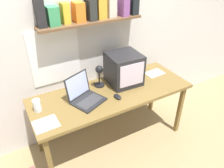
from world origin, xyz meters
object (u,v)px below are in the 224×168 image
at_px(loose_paper_near_monitor, 155,73).
at_px(desk_lamp, 99,74).
at_px(laptop, 84,94).
at_px(corner_desk, 112,96).
at_px(computer_mouse, 118,97).
at_px(open_notebook, 46,124).
at_px(crt_monitor, 124,69).
at_px(juice_glass, 37,106).

bearing_deg(loose_paper_near_monitor, desk_lamp, 175.76).
distance_m(laptop, loose_paper_near_monitor, 1.00).
relative_size(corner_desk, computer_mouse, 15.91).
distance_m(laptop, desk_lamp, 0.30).
xyz_separation_m(corner_desk, open_notebook, (-0.77, -0.16, 0.06)).
bearing_deg(desk_lamp, crt_monitor, 14.51).
relative_size(desk_lamp, loose_paper_near_monitor, 1.18).
distance_m(juice_glass, loose_paper_near_monitor, 1.45).
bearing_deg(crt_monitor, corner_desk, -150.36).
bearing_deg(desk_lamp, corner_desk, -40.64).
height_order(corner_desk, desk_lamp, desk_lamp).
relative_size(desk_lamp, juice_glass, 2.20).
distance_m(juice_glass, open_notebook, 0.23).
height_order(juice_glass, computer_mouse, juice_glass).
height_order(juice_glass, loose_paper_near_monitor, juice_glass).
bearing_deg(loose_paper_near_monitor, laptop, -175.31).
height_order(desk_lamp, open_notebook, desk_lamp).
relative_size(laptop, loose_paper_near_monitor, 1.67).
relative_size(corner_desk, loose_paper_near_monitor, 7.49).
xyz_separation_m(computer_mouse, loose_paper_near_monitor, (0.67, 0.22, -0.01)).
bearing_deg(computer_mouse, laptop, 155.86).
xyz_separation_m(crt_monitor, computer_mouse, (-0.22, -0.24, -0.16)).
xyz_separation_m(crt_monitor, desk_lamp, (-0.29, 0.04, -0.01)).
height_order(crt_monitor, laptop, crt_monitor).
bearing_deg(corner_desk, computer_mouse, -92.47).
bearing_deg(desk_lamp, loose_paper_near_monitor, 18.37).
relative_size(laptop, computer_mouse, 3.54).
distance_m(juice_glass, computer_mouse, 0.80).
bearing_deg(computer_mouse, desk_lamp, 104.16).
distance_m(crt_monitor, laptop, 0.56).
height_order(computer_mouse, loose_paper_near_monitor, computer_mouse).
distance_m(corner_desk, juice_glass, 0.80).
height_order(computer_mouse, open_notebook, computer_mouse).
relative_size(corner_desk, laptop, 4.49).
xyz_separation_m(desk_lamp, juice_glass, (-0.71, -0.08, -0.11)).
height_order(laptop, desk_lamp, desk_lamp).
distance_m(laptop, juice_glass, 0.46).
distance_m(corner_desk, open_notebook, 0.79).
distance_m(corner_desk, loose_paper_near_monitor, 0.68).
bearing_deg(desk_lamp, open_notebook, -133.32).
xyz_separation_m(laptop, computer_mouse, (0.32, -0.14, -0.05)).
bearing_deg(juice_glass, laptop, -6.47).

